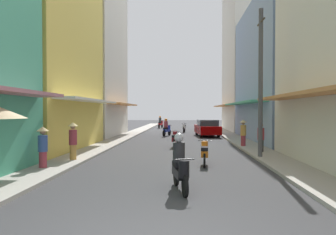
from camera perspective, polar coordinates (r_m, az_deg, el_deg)
The scene contains 19 objects.
ground_plane at distance 24.33m, azimuth 1.90°, elevation -4.01°, with size 103.69×103.69×0.00m, color #38383A.
sidewalk_left at distance 24.83m, azimuth -8.55°, elevation -3.78°, with size 1.56×55.13×0.12m, color #ADA89E.
sidewalk_right at distance 24.65m, azimuth 12.43°, elevation -3.83°, with size 1.56×55.13×0.12m, color #ADA89E.
building_left_mid at distance 19.79m, azimuth -24.42°, elevation 16.58°, with size 7.05×8.84×14.99m.
building_left_far at distance 28.40m, azimuth -15.41°, elevation 13.38°, with size 7.05×8.90×16.46m.
building_right_mid at distance 24.36m, azimuth 21.88°, elevation 7.80°, with size 7.05×12.04×10.10m.
building_right_far at distance 35.82m, azimuth 15.91°, elevation 12.05°, with size 7.05×9.89×17.98m.
motorbike_blue at distance 27.05m, azimuth -0.26°, elevation -1.99°, with size 0.76×1.74×1.58m.
motorbike_maroon at distance 18.68m, azimuth 1.23°, elevation -4.02°, with size 0.55×1.81×0.96m.
motorbike_black at distance 8.52m, azimuth 2.26°, elevation -8.91°, with size 0.63×1.79×1.58m.
motorbike_orange at distance 12.65m, azimuth 6.84°, elevation -6.52°, with size 0.55×1.81×0.96m.
motorbike_red at distance 39.82m, azimuth -1.41°, elevation -0.98°, with size 0.66×1.78×1.58m.
motorbike_white at distance 31.82m, azimuth 3.04°, elevation -1.88°, with size 0.55×1.81×0.96m.
parked_car at distance 26.96m, azimuth 7.34°, elevation -1.93°, with size 2.13×4.24×1.45m.
pedestrian_crossing at distance 18.83m, azimuth 13.88°, elevation -2.65°, with size 0.44×0.44×1.69m.
pedestrian_midway at distance 16.46m, azimuth 16.94°, elevation -3.78°, with size 0.34×0.34×1.58m.
pedestrian_far at distance 12.20m, azimuth -22.34°, elevation -4.93°, with size 0.44×0.44×1.63m.
pedestrian_foreground at distance 13.74m, azimuth -17.32°, elevation -4.01°, with size 0.44×0.44×1.72m.
utility_pole at distance 14.64m, azimuth 16.90°, elevation 6.26°, with size 0.20×1.20×6.86m.
Camera 1 is at (0.49, -4.67, 2.20)m, focal length 32.64 mm.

